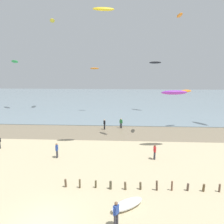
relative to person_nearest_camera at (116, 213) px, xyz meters
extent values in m
cube|color=#84755B|center=(-4.75, 20.31, -0.91)|extent=(120.00, 7.84, 0.01)
cube|color=gray|center=(-4.75, 59.23, -0.87)|extent=(160.00, 70.00, 0.10)
cylinder|color=brown|center=(-4.43, 4.32, -0.56)|extent=(0.19, 0.21, 0.72)
cylinder|color=brown|center=(-3.21, 4.26, -0.53)|extent=(0.16, 0.18, 0.78)
cylinder|color=brown|center=(-1.87, 4.35, -0.59)|extent=(0.18, 0.16, 0.66)
cylinder|color=brown|center=(-0.61, 4.24, -0.57)|extent=(0.22, 0.23, 0.71)
cylinder|color=brown|center=(0.61, 4.22, -0.58)|extent=(0.21, 0.20, 0.68)
cylinder|color=brown|center=(1.86, 4.31, -0.60)|extent=(0.20, 0.19, 0.65)
cylinder|color=brown|center=(3.20, 4.25, -0.49)|extent=(0.20, 0.17, 0.86)
cylinder|color=brown|center=(4.43, 4.30, -0.51)|extent=(0.15, 0.14, 0.83)
cylinder|color=brown|center=(5.74, 4.34, -0.60)|extent=(0.19, 0.21, 0.64)
cylinder|color=brown|center=(6.99, 4.30, -0.60)|extent=(0.20, 0.21, 0.65)
cylinder|color=brown|center=(8.26, 4.30, -0.58)|extent=(0.17, 0.18, 0.69)
cylinder|color=#383842|center=(-0.07, -0.09, -0.48)|extent=(0.16, 0.16, 0.88)
cylinder|color=#383842|center=(0.07, 0.09, -0.48)|extent=(0.16, 0.16, 0.88)
cube|color=#2D4CA5|center=(0.00, 0.00, 0.26)|extent=(0.39, 0.42, 0.60)
sphere|color=brown|center=(0.00, 0.00, 0.68)|extent=(0.22, 0.22, 0.22)
cylinder|color=#2D4CA5|center=(-0.14, -0.19, 0.21)|extent=(0.09, 0.09, 0.52)
cylinder|color=#2D4CA5|center=(0.14, 0.19, 0.21)|extent=(0.09, 0.09, 0.52)
cylinder|color=#383842|center=(3.88, 10.35, -0.48)|extent=(0.16, 0.16, 0.88)
cylinder|color=#383842|center=(3.86, 10.57, -0.48)|extent=(0.16, 0.16, 0.88)
cube|color=red|center=(3.87, 10.46, 0.26)|extent=(0.25, 0.38, 0.60)
sphere|color=brown|center=(3.87, 10.46, 0.68)|extent=(0.22, 0.22, 0.22)
cylinder|color=red|center=(3.89, 10.22, 0.21)|extent=(0.09, 0.09, 0.52)
cylinder|color=red|center=(3.85, 10.70, 0.21)|extent=(0.09, 0.09, 0.52)
cylinder|color=#383842|center=(-7.04, 10.19, -0.48)|extent=(0.16, 0.16, 0.88)
cylinder|color=#383842|center=(-7.05, 10.41, -0.48)|extent=(0.16, 0.16, 0.88)
cube|color=#2D4CA5|center=(-7.04, 10.30, 0.26)|extent=(0.23, 0.37, 0.60)
sphere|color=#9E7051|center=(-7.04, 10.30, 0.68)|extent=(0.22, 0.22, 0.22)
cylinder|color=#2D4CA5|center=(-7.04, 10.06, 0.21)|extent=(0.09, 0.09, 0.52)
cylinder|color=#2D4CA5|center=(-7.05, 10.54, 0.21)|extent=(0.09, 0.09, 0.52)
cylinder|color=#232328|center=(0.08, 22.95, -0.48)|extent=(0.16, 0.16, 0.88)
cylinder|color=#232328|center=(-0.12, 23.05, -0.48)|extent=(0.16, 0.16, 0.88)
cube|color=#338C4C|center=(-0.02, 23.00, 0.26)|extent=(0.42, 0.35, 0.60)
sphere|color=tan|center=(-0.02, 23.00, 0.68)|extent=(0.22, 0.22, 0.22)
cylinder|color=#338C4C|center=(0.20, 22.90, 0.21)|extent=(0.09, 0.09, 0.52)
cylinder|color=#338C4C|center=(-0.24, 23.10, 0.21)|extent=(0.09, 0.09, 0.52)
cylinder|color=#232328|center=(-2.70, 21.97, -0.48)|extent=(0.16, 0.16, 0.88)
cylinder|color=#232328|center=(-2.80, 22.16, -0.48)|extent=(0.16, 0.16, 0.88)
cube|color=black|center=(-2.75, 22.07, 0.26)|extent=(0.36, 0.42, 0.60)
sphere|color=tan|center=(-2.75, 22.07, 0.68)|extent=(0.22, 0.22, 0.22)
cylinder|color=black|center=(-2.63, 21.85, 0.21)|extent=(0.09, 0.09, 0.52)
cylinder|color=black|center=(-2.86, 22.28, 0.21)|extent=(0.09, 0.09, 0.52)
cylinder|color=#232328|center=(-15.07, 12.62, -0.48)|extent=(0.16, 0.16, 0.88)
cylinder|color=black|center=(-14.95, 12.67, 0.21)|extent=(0.09, 0.09, 0.52)
ellipsoid|color=white|center=(0.73, 1.87, -0.65)|extent=(2.73, 2.38, 0.54)
ellipsoid|color=yellow|center=(-16.25, 39.36, 19.88)|extent=(2.04, 3.66, 0.57)
ellipsoid|color=black|center=(7.41, 37.90, 10.40)|extent=(3.04, 2.59, 0.58)
ellipsoid|color=purple|center=(6.53, 14.35, 6.11)|extent=(3.33, 1.50, 0.75)
ellipsoid|color=orange|center=(7.77, 19.10, 16.00)|extent=(0.95, 2.24, 0.55)
ellipsoid|color=orange|center=(-6.26, 36.53, 9.09)|extent=(2.08, 0.80, 0.50)
ellipsoid|color=green|center=(-25.87, 39.10, 10.72)|extent=(3.40, 3.33, 0.99)
ellipsoid|color=yellow|center=(-2.01, 14.04, 15.61)|extent=(2.61, 1.27, 0.67)
ellipsoid|color=orange|center=(10.73, 23.92, 5.38)|extent=(2.11, 1.44, 0.55)
camera|label=1|loc=(0.40, -11.82, 8.88)|focal=34.04mm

